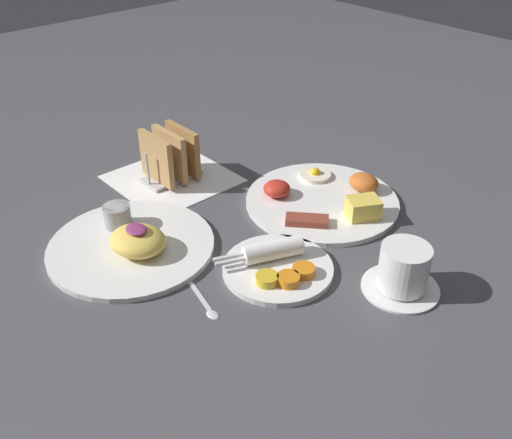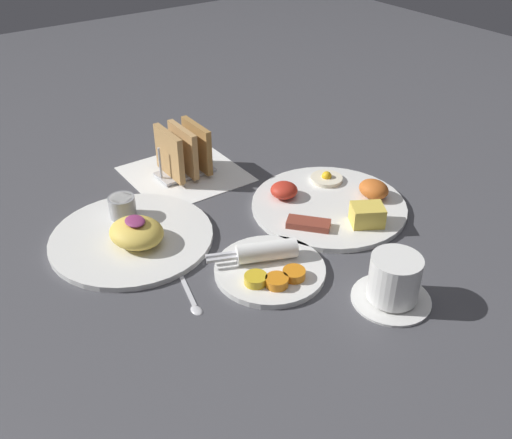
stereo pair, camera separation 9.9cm
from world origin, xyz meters
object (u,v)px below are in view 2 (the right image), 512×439
object	(u,v)px
plate_foreground	(132,233)
plate_condiments	(270,267)
plate_breakfast	(332,203)
toast_rack	(184,152)
coffee_cup	(394,281)

from	to	relation	value
plate_foreground	plate_condiments	bearing A→B (deg)	34.26
plate_breakfast	toast_rack	distance (m)	0.32
plate_condiments	plate_foreground	xyz separation A→B (m)	(-0.21, -0.14, 0.00)
plate_condiments	coffee_cup	world-z (taller)	coffee_cup
plate_breakfast	plate_foreground	size ratio (longest dim) A/B	1.03
toast_rack	coffee_cup	bearing A→B (deg)	6.71
toast_rack	plate_condiments	bearing A→B (deg)	-7.60
plate_breakfast	coffee_cup	xyz separation A→B (m)	(0.25, -0.10, 0.03)
plate_foreground	coffee_cup	distance (m)	0.44
plate_breakfast	plate_foreground	world-z (taller)	plate_foreground
plate_breakfast	plate_condiments	world-z (taller)	plate_breakfast
coffee_cup	plate_breakfast	bearing A→B (deg)	157.96
plate_condiments	plate_breakfast	bearing A→B (deg)	112.82
plate_breakfast	toast_rack	world-z (taller)	toast_rack
plate_foreground	plate_breakfast	bearing A→B (deg)	71.27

